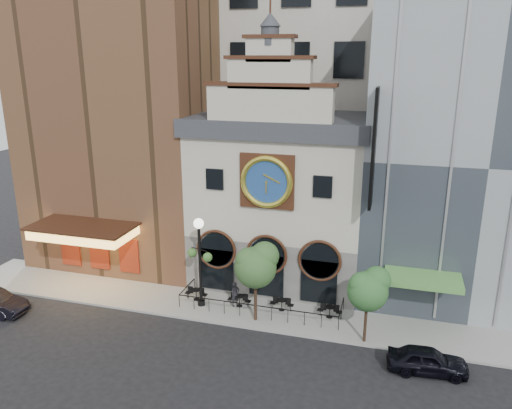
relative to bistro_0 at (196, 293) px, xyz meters
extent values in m
plane|color=black|center=(4.63, -2.50, -0.61)|extent=(120.00, 120.00, 0.00)
cube|color=gray|center=(4.63, 0.00, -0.54)|extent=(44.00, 5.00, 0.15)
cube|color=#605E5B|center=(4.63, 5.50, 1.54)|extent=(12.00, 8.00, 4.00)
cube|color=#BBB6A4|center=(4.63, 5.50, 7.04)|extent=(12.00, 8.00, 7.00)
cube|color=#2D3035|center=(4.63, 5.50, 11.14)|extent=(12.60, 8.60, 1.20)
cube|color=#391D11|center=(4.63, 1.42, 7.94)|extent=(3.60, 0.25, 3.60)
cylinder|color=navy|center=(4.63, 1.28, 7.94)|extent=(3.10, 0.12, 3.10)
torus|color=gold|center=(4.63, 1.20, 7.94)|extent=(3.46, 0.36, 3.46)
cylinder|color=#2D3035|center=(4.63, 1.90, 16.84)|extent=(1.10, 1.10, 1.10)
cone|color=#2D3035|center=(4.63, 1.90, 17.79)|extent=(1.30, 1.30, 0.80)
cube|color=brown|center=(-8.37, 7.50, 12.04)|extent=(14.00, 12.00, 25.00)
cube|color=#FFBF59|center=(-8.37, -0.20, 3.74)|extent=(7.00, 3.40, 0.70)
cube|color=#391D11|center=(-8.37, -0.20, 4.19)|extent=(7.40, 3.80, 0.15)
cube|color=maroon|center=(-8.37, 1.45, 1.54)|extent=(5.60, 0.15, 2.60)
cube|color=gray|center=(17.63, 7.50, 9.54)|extent=(14.00, 12.00, 20.00)
cube|color=#599D47|center=(14.63, 0.30, 2.84)|extent=(4.50, 2.40, 0.35)
cube|color=black|center=(11.23, 0.50, 10.54)|extent=(0.18, 1.60, 7.00)
cube|color=beige|center=(4.63, 17.50, 19.39)|extent=(20.00, 16.00, 40.00)
cylinder|color=black|center=(0.00, 0.00, 0.28)|extent=(0.68, 0.68, 0.03)
cylinder|color=black|center=(0.00, 0.00, -0.09)|extent=(0.06, 0.06, 0.72)
cylinder|color=black|center=(3.14, -0.06, 0.28)|extent=(0.68, 0.68, 0.03)
cylinder|color=black|center=(3.14, -0.06, -0.09)|extent=(0.06, 0.06, 0.72)
cylinder|color=black|center=(6.01, 0.18, 0.28)|extent=(0.68, 0.68, 0.03)
cylinder|color=black|center=(6.01, 0.18, -0.09)|extent=(0.06, 0.06, 0.72)
cylinder|color=black|center=(9.18, 0.11, 0.28)|extent=(0.68, 0.68, 0.03)
cylinder|color=black|center=(9.18, 0.11, -0.09)|extent=(0.06, 0.06, 0.72)
imported|color=black|center=(14.99, -4.02, 0.10)|extent=(4.34, 2.03, 1.44)
imported|color=black|center=(2.88, -0.09, 0.39)|extent=(0.71, 0.74, 1.70)
cylinder|color=black|center=(0.62, -0.62, 2.34)|extent=(0.20, 0.20, 5.60)
cylinder|color=black|center=(0.62, -0.62, -0.30)|extent=(0.49, 0.49, 0.34)
sphere|color=white|center=(0.62, -0.62, 5.36)|extent=(0.67, 0.67, 0.67)
sphere|color=#345F26|center=(-0.01, -0.40, 3.17)|extent=(0.63, 0.63, 0.63)
sphere|color=#345F26|center=(1.26, -0.83, 3.17)|extent=(0.63, 0.63, 0.63)
cylinder|color=#382619|center=(4.68, -1.48, 0.94)|extent=(0.20, 0.20, 2.81)
sphere|color=#2E5622|center=(4.68, -1.48, 3.15)|extent=(2.61, 2.61, 2.61)
sphere|color=#2E5622|center=(5.18, -1.18, 3.86)|extent=(1.81, 1.81, 1.81)
sphere|color=#2E5622|center=(4.28, -1.68, 3.65)|extent=(1.61, 1.61, 1.61)
cylinder|color=#382619|center=(11.55, -2.10, 0.80)|extent=(0.18, 0.18, 2.52)
sphere|color=#265923|center=(11.55, -2.10, 2.78)|extent=(2.34, 2.34, 2.34)
sphere|color=#265923|center=(12.00, -1.83, 3.41)|extent=(1.62, 1.62, 1.62)
sphere|color=#265923|center=(11.18, -2.28, 3.23)|extent=(1.44, 1.44, 1.44)
camera|label=1|loc=(12.55, -28.75, 15.75)|focal=35.00mm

